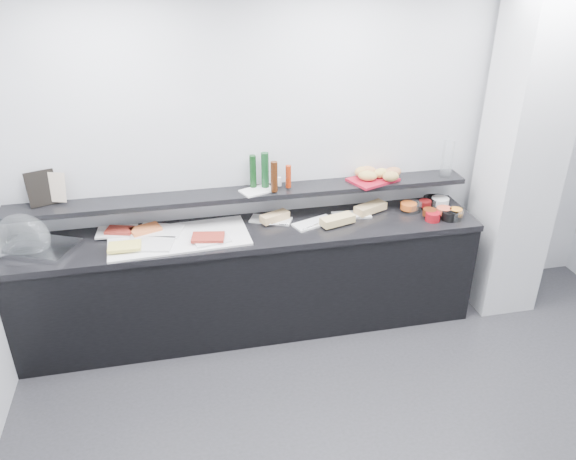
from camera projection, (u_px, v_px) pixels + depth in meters
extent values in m
cube|color=silver|center=(328.00, 155.00, 4.51)|extent=(5.00, 0.02, 2.70)
cube|color=silver|center=(521.00, 157.00, 4.48)|extent=(0.50, 0.50, 2.70)
cube|color=black|center=(251.00, 282.00, 4.54)|extent=(3.60, 0.60, 0.85)
cube|color=black|center=(250.00, 233.00, 4.34)|extent=(3.62, 0.62, 0.05)
cube|color=black|center=(245.00, 194.00, 4.37)|extent=(3.60, 0.25, 0.04)
cube|color=#ACAFB3|center=(40.00, 248.00, 4.03)|extent=(0.60, 0.52, 0.04)
ellipsoid|color=white|center=(23.00, 237.00, 3.96)|extent=(0.45, 0.37, 0.34)
cube|color=white|center=(179.00, 238.00, 4.20)|extent=(1.06, 0.55, 0.01)
cube|color=silver|center=(117.00, 232.00, 4.25)|extent=(0.31, 0.22, 0.01)
cube|color=maroon|center=(120.00, 230.00, 4.23)|extent=(0.23, 0.18, 0.02)
cube|color=white|center=(160.00, 231.00, 4.27)|extent=(0.39, 0.32, 0.01)
cube|color=orange|center=(145.00, 229.00, 4.25)|extent=(0.26, 0.21, 0.02)
cube|color=silver|center=(150.00, 244.00, 4.08)|extent=(0.38, 0.29, 0.01)
cube|color=#F0DE5D|center=(125.00, 246.00, 4.01)|extent=(0.23, 0.15, 0.02)
cube|color=white|center=(212.00, 240.00, 4.14)|extent=(0.29, 0.22, 0.01)
cube|color=maroon|center=(208.00, 237.00, 4.13)|extent=(0.26, 0.19, 0.02)
cube|color=silver|center=(271.00, 220.00, 4.47)|extent=(0.36, 0.26, 0.01)
cube|color=tan|center=(275.00, 217.00, 4.43)|extent=(0.25, 0.18, 0.06)
cylinder|color=silver|center=(278.00, 224.00, 4.37)|extent=(0.16, 0.03, 0.01)
cube|color=white|center=(314.00, 223.00, 4.42)|extent=(0.37, 0.25, 0.01)
cube|color=#D5B56F|center=(337.00, 220.00, 4.38)|extent=(0.29, 0.18, 0.06)
cylinder|color=silver|center=(310.00, 227.00, 4.33)|extent=(0.15, 0.08, 0.01)
cube|color=white|center=(351.00, 215.00, 4.55)|extent=(0.32, 0.16, 0.01)
cube|color=tan|center=(370.00, 208.00, 4.58)|extent=(0.30, 0.21, 0.06)
cylinder|color=silver|center=(363.00, 215.00, 4.51)|extent=(0.15, 0.07, 0.01)
cylinder|color=white|center=(412.00, 207.00, 4.62)|extent=(0.17, 0.17, 0.07)
cylinder|color=#CD571C|center=(409.00, 206.00, 4.61)|extent=(0.17, 0.17, 0.05)
cylinder|color=black|center=(432.00, 201.00, 4.72)|extent=(0.20, 0.20, 0.07)
cylinder|color=#630E0E|center=(425.00, 203.00, 4.65)|extent=(0.13, 0.13, 0.05)
cylinder|color=white|center=(438.00, 202.00, 4.71)|extent=(0.20, 0.20, 0.07)
cylinder|color=white|center=(440.00, 201.00, 4.70)|extent=(0.16, 0.16, 0.05)
cylinder|color=maroon|center=(433.00, 217.00, 4.46)|extent=(0.14, 0.14, 0.07)
cylinder|color=#54200C|center=(430.00, 212.00, 4.50)|extent=(0.14, 0.14, 0.05)
cylinder|color=silver|center=(453.00, 215.00, 4.49)|extent=(0.17, 0.17, 0.07)
cylinder|color=#E35737|center=(444.00, 211.00, 4.53)|extent=(0.13, 0.13, 0.05)
cylinder|color=black|center=(450.00, 216.00, 4.47)|extent=(0.17, 0.17, 0.07)
cylinder|color=orange|center=(456.00, 212.00, 4.51)|extent=(0.13, 0.13, 0.05)
cube|color=black|center=(42.00, 188.00, 4.09)|extent=(0.22, 0.14, 0.26)
cube|color=#C7A98F|center=(53.00, 187.00, 4.11)|extent=(0.20, 0.11, 0.22)
cube|color=white|center=(258.00, 191.00, 4.36)|extent=(0.30, 0.24, 0.01)
cylinder|color=#0E3412|center=(253.00, 171.00, 4.36)|extent=(0.07, 0.07, 0.26)
cylinder|color=#3B1C0A|center=(274.00, 177.00, 4.28)|extent=(0.06, 0.06, 0.24)
cylinder|color=#103E1A|center=(265.00, 170.00, 4.35)|extent=(0.07, 0.07, 0.28)
cylinder|color=#A0280B|center=(288.00, 176.00, 4.37)|extent=(0.06, 0.06, 0.18)
cylinder|color=white|center=(276.00, 184.00, 4.38)|extent=(0.04, 0.04, 0.07)
cylinder|color=white|center=(279.00, 182.00, 4.42)|extent=(0.04, 0.04, 0.07)
cube|color=#A81228|center=(373.00, 180.00, 4.55)|extent=(0.44, 0.38, 0.02)
ellipsoid|color=tan|center=(361.00, 172.00, 4.57)|extent=(0.14, 0.11, 0.08)
ellipsoid|color=#CB874D|center=(367.00, 171.00, 4.59)|extent=(0.15, 0.11, 0.08)
ellipsoid|color=tan|center=(368.00, 176.00, 4.49)|extent=(0.18, 0.14, 0.08)
ellipsoid|color=#B58C45|center=(391.00, 176.00, 4.48)|extent=(0.14, 0.09, 0.08)
ellipsoid|color=gold|center=(381.00, 173.00, 4.54)|extent=(0.14, 0.11, 0.08)
ellipsoid|color=#B26E44|center=(393.00, 172.00, 4.56)|extent=(0.18, 0.13, 0.08)
cylinder|color=white|center=(447.00, 159.00, 4.57)|extent=(0.11, 0.11, 0.30)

